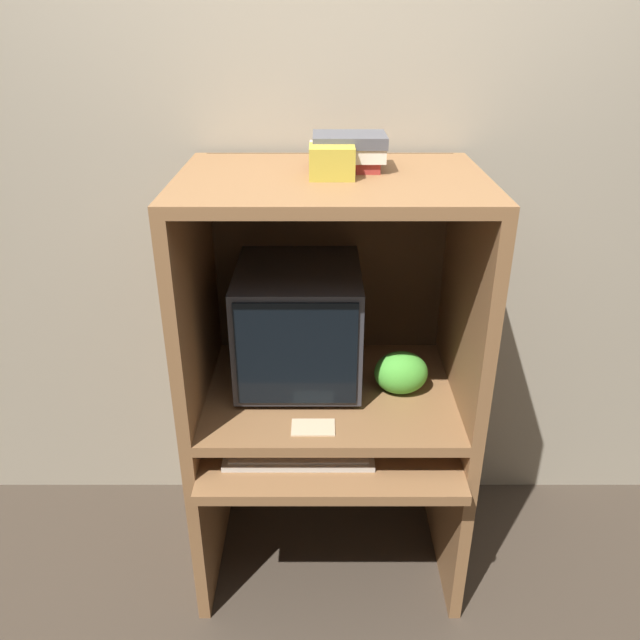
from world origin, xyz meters
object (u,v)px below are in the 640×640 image
object	(u,v)px
crt_monitor	(298,323)
keyboard	(298,455)
snack_bag	(400,373)
book_stack	(347,151)
mouse	(394,453)
storage_box	(330,162)

from	to	relation	value
crt_monitor	keyboard	distance (m)	0.44
crt_monitor	snack_bag	world-z (taller)	crt_monitor
keyboard	book_stack	xyz separation A→B (m)	(0.15, 0.30, 0.90)
snack_bag	book_stack	world-z (taller)	book_stack
mouse	storage_box	xyz separation A→B (m)	(-0.21, 0.18, 0.89)
storage_box	keyboard	bearing A→B (deg)	-117.11
keyboard	crt_monitor	bearing A→B (deg)	90.96
mouse	storage_box	distance (m)	0.93
book_stack	storage_box	size ratio (longest dim) A/B	1.76
keyboard	snack_bag	world-z (taller)	snack_bag
storage_box	snack_bag	bearing A→B (deg)	2.31
crt_monitor	snack_bag	distance (m)	0.38
keyboard	storage_box	size ratio (longest dim) A/B	3.71
mouse	storage_box	world-z (taller)	storage_box
crt_monitor	book_stack	size ratio (longest dim) A/B	2.01
mouse	book_stack	bearing A→B (deg)	118.58
snack_bag	mouse	bearing A→B (deg)	-99.62
book_stack	storage_box	bearing A→B (deg)	-116.29
snack_bag	book_stack	xyz separation A→B (m)	(-0.19, 0.10, 0.71)
crt_monitor	book_stack	world-z (taller)	book_stack
keyboard	snack_bag	size ratio (longest dim) A/B	2.66
snack_bag	storage_box	distance (m)	0.75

